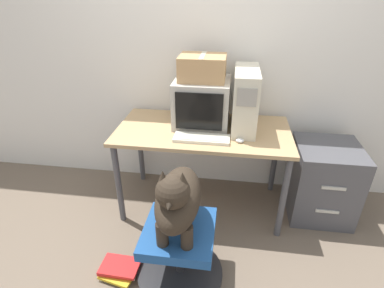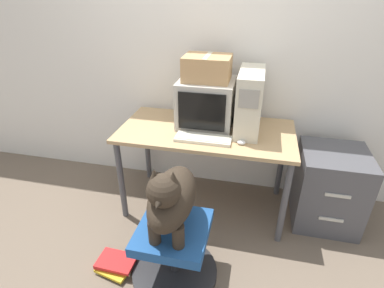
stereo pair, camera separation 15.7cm
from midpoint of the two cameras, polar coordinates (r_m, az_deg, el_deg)
ground_plane at (r=2.58m, az=-0.88°, el=-16.17°), size 12.00×12.00×0.00m
wall_back at (r=2.65m, az=1.60°, el=17.34°), size 8.00×0.05×2.60m
desk at (r=2.47m, az=0.28°, el=0.94°), size 1.40×0.71×0.76m
crt_monitor at (r=2.45m, az=0.06°, el=7.91°), size 0.44×0.41×0.38m
pc_tower at (r=2.39m, az=8.21°, el=8.33°), size 0.18×0.50×0.48m
keyboard at (r=2.25m, az=-0.15°, el=1.08°), size 0.42×0.15×0.03m
computer_mouse at (r=2.23m, az=7.13°, el=0.61°), size 0.06×0.05×0.03m
office_chair at (r=2.14m, az=-4.62°, el=-20.03°), size 0.59×0.59×0.43m
dog at (r=1.80m, az=-5.31°, el=-10.37°), size 0.27×0.56×0.52m
filing_cabinet at (r=2.76m, az=22.09°, el=-6.53°), size 0.51×0.52×0.65m
cardboard_box at (r=2.37m, az=0.07°, el=14.32°), size 0.36×0.29×0.19m
book_stack_floor at (r=2.35m, az=-15.68°, el=-22.05°), size 0.28×0.24×0.08m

